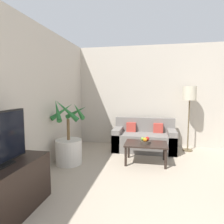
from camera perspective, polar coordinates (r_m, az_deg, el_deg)
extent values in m
cube|color=#BCB2A3|center=(5.69, 24.87, 4.07)|extent=(8.28, 0.06, 2.70)
cube|color=#BCB2A3|center=(3.29, -27.11, 2.93)|extent=(0.06, 7.45, 2.70)
cube|color=black|center=(2.80, -29.01, -19.55)|extent=(0.55, 1.26, 0.64)
cube|color=black|center=(2.68, -29.38, -13.18)|extent=(0.18, 0.30, 0.02)
cube|color=black|center=(2.58, -29.26, -6.64)|extent=(0.01, 0.83, 0.57)
cylinder|color=beige|center=(4.26, -12.23, -11.03)|extent=(0.53, 0.53, 0.50)
cylinder|color=brown|center=(4.15, -12.38, -4.88)|extent=(0.06, 0.06, 0.43)
cone|color=#23662D|center=(4.01, -9.51, 0.18)|extent=(0.10, 0.51, 0.40)
cone|color=#23662D|center=(4.29, -10.24, 0.00)|extent=(0.55, 0.26, 0.33)
cone|color=#23662D|center=(4.30, -14.10, 0.20)|extent=(0.39, 0.49, 0.36)
cone|color=#23662D|center=(4.05, -15.36, 0.49)|extent=(0.36, 0.45, 0.45)
cone|color=#23662D|center=(3.89, -12.80, 0.43)|extent=(0.48, 0.24, 0.46)
cube|color=slate|center=(5.11, 9.13, -8.47)|extent=(1.52, 0.76, 0.43)
cube|color=slate|center=(5.32, 9.33, -3.51)|extent=(1.52, 0.16, 0.36)
cube|color=slate|center=(5.16, 1.71, -7.57)|extent=(0.20, 0.76, 0.55)
cube|color=slate|center=(5.12, 16.64, -7.95)|extent=(0.20, 0.76, 0.55)
cube|color=#B23D33|center=(5.24, 5.50, -4.30)|extent=(0.24, 0.12, 0.24)
cube|color=#B23D33|center=(5.22, 13.05, -4.48)|extent=(0.24, 0.12, 0.24)
cylinder|color=brown|center=(5.43, 20.75, -10.14)|extent=(0.24, 0.24, 0.03)
cylinder|color=brown|center=(5.30, 21.00, -3.55)|extent=(0.03, 0.03, 1.24)
cylinder|color=beige|center=(5.23, 21.33, 5.00)|extent=(0.31, 0.31, 0.34)
cylinder|color=black|center=(4.07, 3.94, -12.57)|extent=(0.05, 0.05, 0.39)
cylinder|color=black|center=(4.05, 15.09, -12.87)|extent=(0.05, 0.05, 0.39)
cylinder|color=black|center=(4.55, 4.79, -10.54)|extent=(0.05, 0.05, 0.39)
cylinder|color=black|center=(4.53, 14.68, -10.79)|extent=(0.05, 0.05, 0.39)
cube|color=black|center=(4.22, 9.67, -8.98)|extent=(0.86, 0.60, 0.03)
cylinder|color=#42382D|center=(4.19, 9.45, -8.50)|extent=(0.21, 0.21, 0.05)
sphere|color=red|center=(4.20, 10.07, -7.51)|extent=(0.08, 0.08, 0.08)
sphere|color=olive|center=(4.19, 8.76, -7.59)|extent=(0.07, 0.07, 0.07)
sphere|color=orange|center=(4.12, 9.44, -7.77)|extent=(0.08, 0.08, 0.08)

